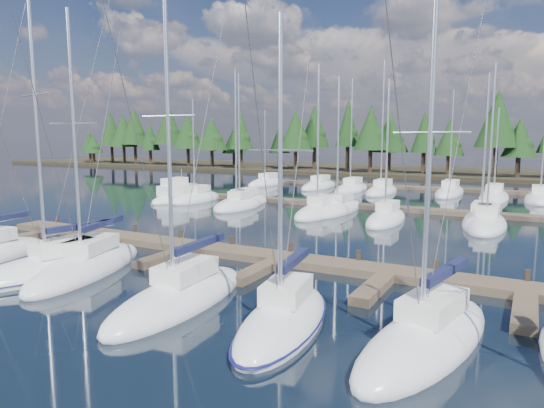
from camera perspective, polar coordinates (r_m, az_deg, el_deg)
The scene contains 12 objects.
ground at distance 37.95m, azimuth 9.59°, elevation -2.68°, with size 260.00×260.00×0.00m, color black.
far_shore at distance 96.33m, azimuth 21.25°, elevation 3.44°, with size 220.00×30.00×0.60m, color black.
main_dock at distance 26.52m, azimuth 0.67°, elevation -6.72°, with size 44.00×6.13×0.90m.
back_docks at distance 56.62m, azimuth 16.03°, elevation 0.80°, with size 50.00×21.80×0.40m.
front_sailboat_1 at distance 27.07m, azimuth -24.11°, elevation -6.93°, with size 4.93×9.51×16.16m.
front_sailboat_2 at distance 26.85m, azimuth -20.88°, elevation -6.90°, with size 5.45×9.84×13.72m.
front_sailboat_3 at distance 20.85m, azimuth -10.72°, elevation -10.72°, with size 3.30×9.06×14.00m.
front_sailboat_4 at distance 18.07m, azimuth 1.37°, elevation -13.59°, with size 3.79×8.00×11.72m.
front_sailboat_5 at distance 17.41m, azimuth 17.76°, elevation -14.83°, with size 4.35×9.21×12.78m.
back_sailboat_rows at distance 52.02m, azimuth 14.72°, elevation 0.31°, with size 45.90×32.08×16.76m.
motor_yacht_left at distance 53.83m, azimuth -11.07°, elevation 0.89°, with size 3.03×8.36×4.13m.
tree_line at distance 86.82m, azimuth 18.78°, elevation 8.01°, with size 183.82×11.77×13.70m.
Camera 1 is at (11.93, -5.36, 6.90)m, focal length 32.00 mm.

